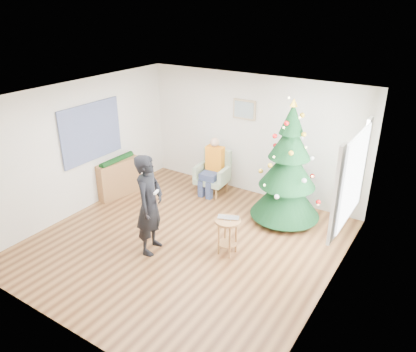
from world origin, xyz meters
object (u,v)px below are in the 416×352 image
Objects in this scene: stool at (228,236)px; armchair at (213,178)px; standing_man at (149,205)px; christmas_tree at (288,169)px; console at (119,178)px.

armchair reaches higher than stool.
standing_man is at bearing -151.89° from stool.
armchair is 0.55× the size of standing_man.
armchair is at bearing -7.64° from standing_man.
stool is (-0.36, -1.59, -0.75)m from christmas_tree.
stool is 0.67× the size of armchair.
console is at bearing 168.37° from stool.
christmas_tree is at bearing 77.18° from stool.
christmas_tree is 1.98m from armchair.
standing_man is at bearing -87.13° from armchair.
christmas_tree reaches higher than stool.
christmas_tree reaches higher than console.
standing_man is at bearing -124.40° from christmas_tree.
armchair is at bearing 46.82° from console.
christmas_tree is 3.67m from console.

